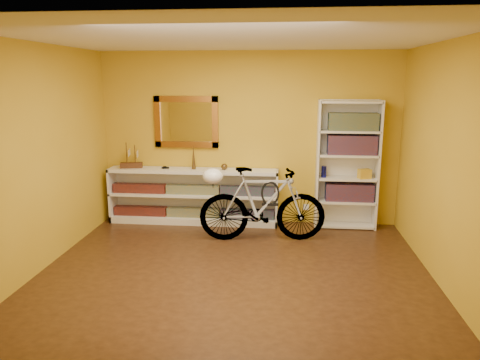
# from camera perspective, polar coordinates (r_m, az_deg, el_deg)

# --- Properties ---
(floor) EXTENTS (4.50, 4.00, 0.01)m
(floor) POSITION_cam_1_polar(r_m,az_deg,el_deg) (5.30, -0.77, -11.82)
(floor) COLOR black
(floor) RESTS_ON ground
(ceiling) EXTENTS (4.50, 4.00, 0.01)m
(ceiling) POSITION_cam_1_polar(r_m,az_deg,el_deg) (4.83, -0.87, 17.58)
(ceiling) COLOR silver
(ceiling) RESTS_ON ground
(back_wall) EXTENTS (4.50, 0.01, 2.60)m
(back_wall) POSITION_cam_1_polar(r_m,az_deg,el_deg) (6.87, 1.09, 5.24)
(back_wall) COLOR #BE931C
(back_wall) RESTS_ON ground
(left_wall) EXTENTS (0.01, 4.00, 2.60)m
(left_wall) POSITION_cam_1_polar(r_m,az_deg,el_deg) (5.62, -24.33, 2.42)
(left_wall) COLOR #BE931C
(left_wall) RESTS_ON ground
(right_wall) EXTENTS (0.01, 4.00, 2.60)m
(right_wall) POSITION_cam_1_polar(r_m,az_deg,el_deg) (5.16, 24.93, 1.53)
(right_wall) COLOR #BE931C
(right_wall) RESTS_ON ground
(gilt_mirror) EXTENTS (0.98, 0.06, 0.78)m
(gilt_mirror) POSITION_cam_1_polar(r_m,az_deg,el_deg) (6.95, -6.83, 7.31)
(gilt_mirror) COLOR brown
(gilt_mirror) RESTS_ON back_wall
(wall_socket) EXTENTS (0.09, 0.02, 0.09)m
(wall_socket) POSITION_cam_1_polar(r_m,az_deg,el_deg) (7.05, 8.36, -3.41)
(wall_socket) COLOR silver
(wall_socket) RESTS_ON back_wall
(console_unit) EXTENTS (2.60, 0.35, 0.85)m
(console_unit) POSITION_cam_1_polar(r_m,az_deg,el_deg) (6.97, -5.93, -2.04)
(console_unit) COLOR silver
(console_unit) RESTS_ON floor
(cd_row_lower) EXTENTS (2.50, 0.13, 0.14)m
(cd_row_lower) POSITION_cam_1_polar(r_m,az_deg,el_deg) (7.02, -5.92, -4.10)
(cd_row_lower) COLOR black
(cd_row_lower) RESTS_ON console_unit
(cd_row_upper) EXTENTS (2.50, 0.13, 0.14)m
(cd_row_upper) POSITION_cam_1_polar(r_m,az_deg,el_deg) (6.93, -5.99, -1.21)
(cd_row_upper) COLOR navy
(cd_row_upper) RESTS_ON console_unit
(model_ship) EXTENTS (0.35, 0.19, 0.40)m
(model_ship) POSITION_cam_1_polar(r_m,az_deg,el_deg) (7.10, -13.67, 3.07)
(model_ship) COLOR #3C2011
(model_ship) RESTS_ON console_unit
(toy_car) EXTENTS (0.00, 0.00, 0.00)m
(toy_car) POSITION_cam_1_polar(r_m,az_deg,el_deg) (6.98, -9.43, 1.44)
(toy_car) COLOR black
(toy_car) RESTS_ON console_unit
(bronze_ornament) EXTENTS (0.06, 0.06, 0.37)m
(bronze_ornament) POSITION_cam_1_polar(r_m,az_deg,el_deg) (6.84, -5.91, 2.90)
(bronze_ornament) COLOR #503A1B
(bronze_ornament) RESTS_ON console_unit
(decorative_orb) EXTENTS (0.10, 0.10, 0.10)m
(decorative_orb) POSITION_cam_1_polar(r_m,az_deg,el_deg) (6.79, -2.01, 1.70)
(decorative_orb) COLOR #503A1B
(decorative_orb) RESTS_ON console_unit
(bookcase) EXTENTS (0.90, 0.30, 1.90)m
(bookcase) POSITION_cam_1_polar(r_m,az_deg,el_deg) (6.81, 13.43, 1.84)
(bookcase) COLOR silver
(bookcase) RESTS_ON floor
(book_row_a) EXTENTS (0.70, 0.22, 0.26)m
(book_row_a) POSITION_cam_1_polar(r_m,az_deg,el_deg) (6.90, 13.67, -1.48)
(book_row_a) COLOR maroon
(book_row_a) RESTS_ON bookcase
(book_row_b) EXTENTS (0.70, 0.22, 0.28)m
(book_row_b) POSITION_cam_1_polar(r_m,az_deg,el_deg) (6.76, 13.98, 4.36)
(book_row_b) COLOR maroon
(book_row_b) RESTS_ON bookcase
(book_row_c) EXTENTS (0.70, 0.22, 0.25)m
(book_row_c) POSITION_cam_1_polar(r_m,az_deg,el_deg) (6.73, 14.14, 7.19)
(book_row_c) COLOR #184757
(book_row_c) RESTS_ON bookcase
(travel_mug) EXTENTS (0.08, 0.08, 0.17)m
(travel_mug) POSITION_cam_1_polar(r_m,az_deg,el_deg) (6.77, 10.57, 1.04)
(travel_mug) COLOR navy
(travel_mug) RESTS_ON bookcase
(red_tin) EXTENTS (0.14, 0.14, 0.18)m
(red_tin) POSITION_cam_1_polar(r_m,az_deg,el_deg) (6.73, 11.96, 7.00)
(red_tin) COLOR maroon
(red_tin) RESTS_ON bookcase
(yellow_bag) EXTENTS (0.20, 0.17, 0.14)m
(yellow_bag) POSITION_cam_1_polar(r_m,az_deg,el_deg) (6.83, 15.50, 0.76)
(yellow_bag) COLOR gold
(yellow_bag) RESTS_ON bookcase
(bicycle) EXTENTS (0.64, 1.80, 1.04)m
(bicycle) POSITION_cam_1_polar(r_m,az_deg,el_deg) (6.16, 2.86, -3.09)
(bicycle) COLOR silver
(bicycle) RESTS_ON floor
(helmet) EXTENTS (0.28, 0.27, 0.21)m
(helmet) POSITION_cam_1_polar(r_m,az_deg,el_deg) (6.06, -3.46, 0.49)
(helmet) COLOR white
(helmet) RESTS_ON bicycle
(u_lock) EXTENTS (0.25, 0.03, 0.25)m
(u_lock) POSITION_cam_1_polar(r_m,az_deg,el_deg) (6.13, 3.85, -1.69)
(u_lock) COLOR black
(u_lock) RESTS_ON bicycle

